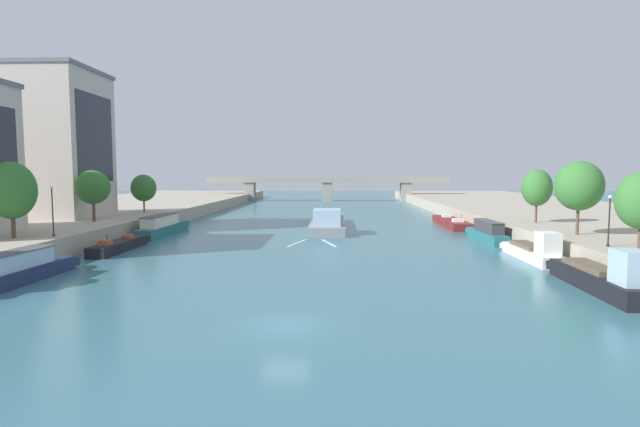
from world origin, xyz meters
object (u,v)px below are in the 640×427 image
(moored_boat_right_downstream, at_px, (533,251))
(tree_left_distant, at_px, (144,188))
(tree_right_midway, at_px, (537,188))
(lamppost_right_bank, at_px, (609,218))
(moored_boat_right_far, at_px, (487,232))
(barge_midriver, at_px, (328,222))
(tree_left_far, at_px, (12,190))
(bridge_far, at_px, (327,186))
(tree_right_by_lamp, at_px, (579,186))
(moored_boat_left_far, at_px, (19,269))
(moored_boat_left_upstream, at_px, (120,245))
(moored_boat_right_near, at_px, (451,222))
(tree_left_third, at_px, (93,187))
(moored_boat_right_upstream, at_px, (602,277))
(moored_boat_left_end, at_px, (162,226))
(lamppost_left_bank, at_px, (53,209))

(moored_boat_right_downstream, distance_m, tree_left_distant, 54.97)
(tree_right_midway, height_order, lamppost_right_bank, tree_right_midway)
(moored_boat_right_far, bearing_deg, barge_midriver, 148.66)
(barge_midriver, distance_m, tree_left_far, 39.31)
(bridge_far, bearing_deg, tree_left_far, -105.33)
(moored_boat_right_far, distance_m, bridge_far, 84.21)
(moored_boat_right_far, xyz_separation_m, tree_right_by_lamp, (5.18, -10.99, 5.77))
(moored_boat_left_far, xyz_separation_m, tree_right_by_lamp, (46.22, 12.96, 5.77))
(moored_boat_left_upstream, distance_m, tree_right_by_lamp, 45.96)
(moored_boat_right_near, distance_m, tree_left_third, 49.94)
(tree_right_by_lamp, bearing_deg, moored_boat_right_near, 102.02)
(moored_boat_left_upstream, distance_m, tree_left_distant, 24.95)
(moored_boat_left_upstream, distance_m, moored_boat_right_near, 46.97)
(moored_boat_right_near, bearing_deg, moored_boat_left_far, -135.44)
(barge_midriver, height_order, moored_boat_left_far, barge_midriver)
(moored_boat_right_upstream, distance_m, tree_right_by_lamp, 16.30)
(moored_boat_left_upstream, distance_m, moored_boat_left_end, 13.28)
(moored_boat_right_downstream, height_order, bridge_far, bridge_far)
(tree_left_distant, height_order, tree_right_by_lamp, tree_right_by_lamp)
(moored_boat_left_upstream, bearing_deg, lamppost_right_bank, -12.33)
(moored_boat_right_downstream, xyz_separation_m, tree_left_far, (-47.32, -2.05, 5.58))
(lamppost_left_bank, bearing_deg, moored_boat_left_end, 78.93)
(lamppost_right_bank, bearing_deg, bridge_far, 103.69)
(tree_left_third, bearing_deg, tree_right_by_lamp, -11.99)
(barge_midriver, bearing_deg, tree_right_midway, -23.85)
(tree_left_distant, distance_m, tree_right_midway, 54.72)
(tree_left_distant, bearing_deg, tree_right_midway, -14.60)
(moored_boat_left_upstream, bearing_deg, tree_left_far, -137.22)
(lamppost_left_bank, distance_m, lamppost_right_bank, 48.33)
(tree_left_far, bearing_deg, tree_left_distant, 89.79)
(barge_midriver, relative_size, moored_boat_left_far, 2.04)
(moored_boat_left_far, relative_size, moored_boat_right_upstream, 0.97)
(moored_boat_right_near, xyz_separation_m, bridge_far, (-20.01, 65.67, 3.90))
(tree_right_by_lamp, relative_size, lamppost_right_bank, 1.70)
(moored_boat_right_downstream, bearing_deg, moored_boat_right_upstream, -91.07)
(moored_boat_left_far, height_order, moored_boat_right_near, moored_boat_left_far)
(moored_boat_left_far, xyz_separation_m, bridge_far, (20.47, 105.54, 3.46))
(moored_boat_left_upstream, height_order, tree_left_distant, tree_left_distant)
(moored_boat_left_end, bearing_deg, moored_boat_left_far, -90.79)
(moored_boat_right_near, bearing_deg, lamppost_right_bank, -82.71)
(tree_left_distant, bearing_deg, tree_left_far, -90.21)
(barge_midriver, xyz_separation_m, tree_left_distant, (-27.90, 2.72, 4.79))
(barge_midriver, distance_m, lamppost_right_bank, 38.28)
(moored_boat_right_downstream, relative_size, tree_right_midway, 1.72)
(moored_boat_left_upstream, height_order, moored_boat_left_end, moored_boat_left_end)
(lamppost_right_bank, bearing_deg, lamppost_left_bank, 174.50)
(moored_boat_left_upstream, relative_size, moored_boat_right_far, 0.98)
(moored_boat_left_far, distance_m, tree_right_midway, 53.23)
(tree_left_distant, height_order, lamppost_right_bank, tree_left_distant)
(lamppost_left_bank, bearing_deg, moored_boat_right_downstream, 0.99)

